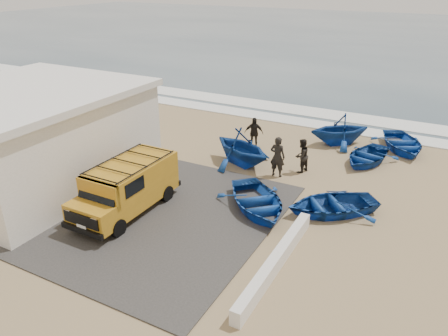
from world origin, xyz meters
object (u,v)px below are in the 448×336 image
at_px(building, 29,136).
at_px(fisherman_front, 277,157).
at_px(boat_near_right, 332,204).
at_px(van, 127,186).
at_px(boat_mid_right, 367,156).
at_px(fisherman_middle, 302,156).
at_px(fisherman_back, 254,133).
at_px(boat_far_right, 402,143).
at_px(boat_far_left, 340,129).
at_px(boat_mid_left, 241,147).
at_px(parapet, 276,262).
at_px(boat_near_left, 257,201).

relative_size(building, fisherman_front, 4.73).
bearing_deg(boat_near_right, building, -114.73).
height_order(building, van, building).
bearing_deg(boat_mid_right, fisherman_middle, -121.50).
xyz_separation_m(boat_near_right, fisherman_front, (-3.26, 2.21, 0.61)).
bearing_deg(fisherman_middle, fisherman_back, -98.27).
bearing_deg(boat_near_right, fisherman_front, -163.77).
bearing_deg(fisherman_front, boat_mid_right, -134.85).
height_order(boat_near_right, fisherman_front, fisherman_front).
bearing_deg(building, van, -2.35).
distance_m(van, fisherman_back, 8.87).
height_order(fisherman_middle, fisherman_back, fisherman_back).
distance_m(building, van, 5.86).
xyz_separation_m(boat_near_right, boat_far_right, (1.55, 8.56, 0.01)).
relative_size(boat_far_left, fisherman_front, 1.71).
relative_size(boat_mid_right, fisherman_middle, 2.07).
xyz_separation_m(building, boat_near_right, (13.11, 3.49, -1.78)).
distance_m(boat_near_right, fisherman_front, 3.99).
xyz_separation_m(boat_near_right, fisherman_middle, (-2.41, 3.21, 0.46)).
xyz_separation_m(boat_far_left, fisherman_front, (-1.51, -5.59, 0.10)).
distance_m(boat_mid_left, fisherman_middle, 3.02).
height_order(boat_far_left, fisherman_middle, boat_far_left).
relative_size(parapet, boat_near_left, 1.53).
bearing_deg(boat_near_left, boat_near_right, -18.87).
distance_m(van, boat_mid_left, 6.68).
distance_m(boat_far_left, fisherman_back, 4.89).
bearing_deg(fisherman_front, parapet, 110.13).
bearing_deg(fisherman_front, van, 54.05).
distance_m(van, boat_near_left, 5.28).
bearing_deg(boat_near_right, boat_mid_left, -155.90).
xyz_separation_m(boat_near_right, boat_far_left, (-1.75, 7.81, 0.51)).
relative_size(parapet, van, 1.22).
bearing_deg(boat_near_left, parapet, -99.82).
height_order(boat_mid_left, fisherman_front, fisherman_front).
height_order(building, parapet, building).
bearing_deg(parapet, boat_far_right, 80.59).
distance_m(boat_mid_left, boat_far_right, 9.12).
bearing_deg(fisherman_middle, parapet, 32.99).
xyz_separation_m(boat_near_right, boat_mid_left, (-5.38, 2.66, 0.56)).
distance_m(parapet, boat_near_left, 3.89).
height_order(parapet, boat_mid_left, boat_mid_left).
height_order(van, boat_far_left, van).
height_order(boat_mid_left, fisherman_back, boat_mid_left).
xyz_separation_m(parapet, boat_near_left, (-2.13, 3.25, 0.13)).
bearing_deg(boat_far_left, fisherman_middle, -48.17).
height_order(boat_mid_left, fisherman_middle, boat_mid_left).
relative_size(boat_near_left, boat_far_left, 1.15).
bearing_deg(boat_far_right, boat_near_left, -139.66).
height_order(boat_near_right, boat_mid_right, boat_near_right).
distance_m(boat_mid_right, fisherman_middle, 3.77).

